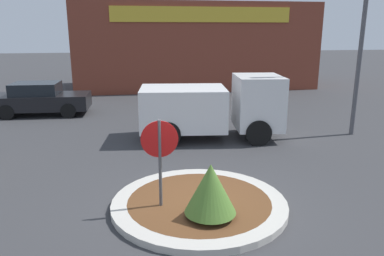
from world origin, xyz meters
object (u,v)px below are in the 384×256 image
stop_sign (160,149)px  utility_truck (213,106)px  parked_sedan_black (41,99)px  light_pole (365,14)px

stop_sign → utility_truck: size_ratio=0.40×
stop_sign → parked_sedan_black: 11.56m
stop_sign → utility_truck: 5.93m
parked_sedan_black → light_pole: size_ratio=0.56×
stop_sign → utility_truck: utility_truck is taller
parked_sedan_black → stop_sign: bearing=-63.6°
utility_truck → light_pole: size_ratio=0.68×
parked_sedan_black → light_pole: light_pole is taller
parked_sedan_black → light_pole: bearing=-21.4°
stop_sign → light_pole: 9.69m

